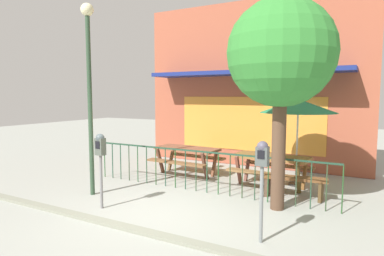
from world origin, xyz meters
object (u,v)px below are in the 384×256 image
Objects in this scene: parking_meter_far at (262,165)px; patio_umbrella at (298,106)px; patio_bench at (294,182)px; street_lamp at (89,73)px; parking_meter_near at (100,151)px; picnic_table_left at (187,153)px; picnic_table_right at (271,162)px; street_tree at (281,55)px.

patio_umbrella is at bearing 93.12° from parking_meter_far.
street_lamp is (-4.06, -1.91, 2.38)m from patio_bench.
patio_bench is 0.95× the size of parking_meter_near.
picnic_table_left is 1.19× the size of parking_meter_far.
patio_bench is at bearing -44.45° from picnic_table_right.
parking_meter_near is at bearing -179.61° from parking_meter_far.
picnic_table_right is 1.26× the size of parking_meter_near.
street_tree is 0.97× the size of street_lamp.
picnic_table_right is at bearing 51.38° from parking_meter_near.
picnic_table_left is 0.46× the size of street_tree.
picnic_table_left and picnic_table_right have the same top height.
patio_umbrella reaches higher than parking_meter_near.
picnic_table_left is 3.32m from parking_meter_near.
street_tree is at bearing 15.07° from street_lamp.
street_tree reaches higher than parking_meter_far.
patio_umbrella is (0.52, 0.43, 1.36)m from picnic_table_right.
picnic_table_left is 0.87× the size of patio_umbrella.
patio_bench is 4.15m from parking_meter_near.
street_tree is at bearing 28.09° from parking_meter_near.
street_tree is (2.98, -1.63, 2.40)m from picnic_table_left.
picnic_table_right is at bearing -2.53° from picnic_table_left.
street_tree is at bearing -89.04° from patio_umbrella.
street_tree is (3.08, 1.64, 1.86)m from parking_meter_near.
street_tree reaches higher than patio_bench.
picnic_table_left is 0.99× the size of picnic_table_right.
patio_umbrella is 3.66m from parking_meter_far.
picnic_table_right is 1.52m from patio_umbrella.
patio_bench is at bearing -81.35° from patio_umbrella.
street_lamp reaches higher than patio_bench.
street_lamp reaches higher than patio_umbrella.
patio_umbrella is 4.98m from street_lamp.
parking_meter_near is at bearing -130.24° from patio_umbrella.
patio_umbrella is (2.95, 0.33, 1.36)m from picnic_table_left.
street_tree is (-0.14, -0.85, 2.66)m from patio_bench.
picnic_table_left is at bearing -173.70° from patio_umbrella.
patio_bench is (0.17, -1.11, -1.62)m from patio_umbrella.
street_lamp is (-3.89, -3.01, 0.76)m from patio_umbrella.
street_lamp reaches higher than street_tree.
parking_meter_far is at bearing -89.37° from patio_bench.
street_tree is (0.55, -1.52, 2.40)m from picnic_table_right.
patio_umbrella is 1.51× the size of patio_bench.
parking_meter_near reaches higher than picnic_table_right.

